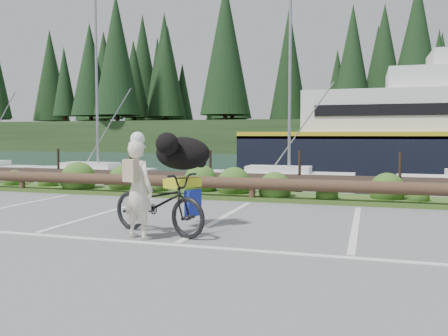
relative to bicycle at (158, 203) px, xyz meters
The scene contains 7 objects.
ground 0.84m from the bicycle, 27.12° to the right, with size 72.00×72.00×0.00m, color slate.
harbor_backdrop 78.18m from the bicycle, 89.28° to the left, with size 170.00×160.00×30.00m.
vegetation_strip 5.06m from the bicycle, 83.32° to the left, with size 34.00×1.60×0.10m, color #3D5B21.
log_rail 4.37m from the bicycle, 82.24° to the left, with size 32.00×0.30×0.60m, color #443021, non-canonical shape.
bicycle is the anchor object (origin of this frame).
cyclist 0.54m from the bicycle, 108.23° to the right, with size 0.58×0.38×1.59m, color beige.
dog 1.04m from the bicycle, 71.77° to the left, with size 1.02×0.50×0.59m, color black.
Camera 1 is at (2.82, -6.98, 1.68)m, focal length 38.00 mm.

